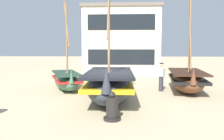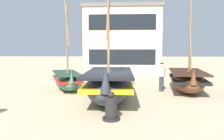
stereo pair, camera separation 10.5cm
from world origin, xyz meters
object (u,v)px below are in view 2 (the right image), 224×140
Objects in this scene: fishing_boat_centre_large at (109,85)px; harbor_building_main at (123,41)px; fishing_boat_far_right at (67,80)px; capstan_winch at (111,109)px; fisherman_by_hull at (161,77)px; fishing_boat_near_left at (187,80)px.

fishing_boat_centre_large is 0.91× the size of harbor_building_main.
fishing_boat_far_right is 11.29m from harbor_building_main.
fishing_boat_centre_large reaches higher than capstan_winch.
harbor_building_main is at bearing 88.76° from fishing_boat_centre_large.
fishing_boat_far_right is 5.72m from fisherman_by_hull.
fisherman_by_hull is (-1.49, 0.03, 0.15)m from fishing_boat_near_left.
harbor_building_main reaches higher than fishing_boat_near_left.
fishing_boat_near_left is 1.49m from fisherman_by_hull.
fishing_boat_near_left is at bearing 54.75° from capstan_winch.
harbor_building_main is (-0.01, 16.37, 2.90)m from capstan_winch.
fishing_boat_near_left reaches higher than fisherman_by_hull.
fisherman_by_hull is (2.84, 2.82, 0.03)m from fishing_boat_centre_large.
harbor_building_main is at bearing 73.25° from fishing_boat_far_right.
fishing_boat_centre_large reaches higher than fishing_boat_near_left.
fishing_boat_near_left is 1.09× the size of fishing_boat_far_right.
fishing_boat_centre_large is at bearing -147.22° from fishing_boat_near_left.
fishing_boat_centre_large is 2.95m from capstan_winch.
fisherman_by_hull reaches higher than capstan_winch.
fishing_boat_far_right is at bearing 178.60° from fishing_boat_near_left.
capstan_winch is at bearing -84.04° from fishing_boat_centre_large.
harbor_building_main reaches higher than capstan_winch.
fishing_boat_near_left is 5.75× the size of capstan_winch.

